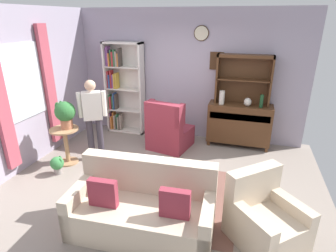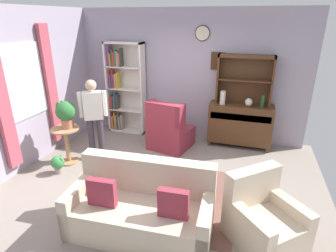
{
  "view_description": "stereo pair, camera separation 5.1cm",
  "coord_description": "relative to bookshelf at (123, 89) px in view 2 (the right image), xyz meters",
  "views": [
    {
      "loc": [
        1.29,
        -3.83,
        2.61
      ],
      "look_at": [
        0.1,
        0.2,
        0.95
      ],
      "focal_mm": 29.69,
      "sensor_mm": 36.0,
      "label": 1
    },
    {
      "loc": [
        1.34,
        -3.82,
        2.61
      ],
      "look_at": [
        0.1,
        0.2,
        0.95
      ],
      "focal_mm": 29.69,
      "sensor_mm": 36.0,
      "label": 2
    }
  ],
  "objects": [
    {
      "name": "person_reading",
      "position": [
        0.1,
        -1.48,
        -0.12
      ],
      "size": [
        0.49,
        0.34,
        1.56
      ],
      "color": "#38333D",
      "rests_on": "ground_plane"
    },
    {
      "name": "bookshelf",
      "position": [
        0.0,
        0.0,
        0.0
      ],
      "size": [
        0.9,
        0.3,
        2.1
      ],
      "color": "silver",
      "rests_on": "ground_plane"
    },
    {
      "name": "sideboard",
      "position": [
        2.72,
        -0.08,
        -0.52
      ],
      "size": [
        1.3,
        0.45,
        0.92
      ],
      "color": "#4C2D19",
      "rests_on": "ground_plane"
    },
    {
      "name": "bottle_wine",
      "position": [
        3.11,
        -0.17,
        0.02
      ],
      "size": [
        0.07,
        0.07,
        0.26
      ],
      "primitive_type": "cylinder",
      "color": "#194223",
      "rests_on": "sideboard"
    },
    {
      "name": "wall_back",
      "position": [
        1.54,
        0.19,
        0.38
      ],
      "size": [
        5.0,
        0.09,
        2.8
      ],
      "color": "#A399AD",
      "rests_on": "ground_plane"
    },
    {
      "name": "couch_floral",
      "position": [
        1.7,
        -3.06,
        -0.72
      ],
      "size": [
        1.84,
        0.95,
        0.9
      ],
      "color": "beige",
      "rests_on": "ground_plane"
    },
    {
      "name": "armchair_floral",
      "position": [
        3.19,
        -2.82,
        -0.74
      ],
      "size": [
        1.08,
        1.08,
        0.88
      ],
      "color": "beige",
      "rests_on": "ground_plane"
    },
    {
      "name": "potted_plant_small",
      "position": [
        -0.26,
        -2.2,
        -0.84
      ],
      "size": [
        0.23,
        0.23,
        0.32
      ],
      "color": "gray",
      "rests_on": "ground_plane"
    },
    {
      "name": "ground_plane",
      "position": [
        1.54,
        -1.94,
        -1.04
      ],
      "size": [
        5.4,
        4.6,
        0.02
      ],
      "primitive_type": "cube",
      "color": "gray"
    },
    {
      "name": "vase_round",
      "position": [
        2.85,
        -0.15,
        -0.02
      ],
      "size": [
        0.15,
        0.15,
        0.17
      ],
      "primitive_type": "ellipsoid",
      "color": "beige",
      "rests_on": "sideboard"
    },
    {
      "name": "wall_left",
      "position": [
        -0.98,
        -1.94,
        0.37
      ],
      "size": [
        0.16,
        4.2,
        2.8
      ],
      "color": "#A399AD",
      "rests_on": "ground_plane"
    },
    {
      "name": "potted_plant_large",
      "position": [
        -0.3,
        -1.76,
        -0.03
      ],
      "size": [
        0.37,
        0.37,
        0.5
      ],
      "color": "#AD6B4C",
      "rests_on": "plant_stand"
    },
    {
      "name": "plant_stand",
      "position": [
        -0.33,
        -1.8,
        -0.6
      ],
      "size": [
        0.52,
        0.52,
        0.7
      ],
      "color": "#A87F56",
      "rests_on": "ground_plane"
    },
    {
      "name": "coffee_table",
      "position": [
        1.9,
        -2.09,
        -0.67
      ],
      "size": [
        0.8,
        0.5,
        0.42
      ],
      "color": "#4C2D19",
      "rests_on": "ground_plane"
    },
    {
      "name": "wingback_chair",
      "position": [
        1.33,
        -0.65,
        -0.64
      ],
      "size": [
        0.93,
        0.94,
        1.05
      ],
      "color": "maroon",
      "rests_on": "ground_plane"
    },
    {
      "name": "sideboard_hutch",
      "position": [
        2.72,
        0.02,
        0.53
      ],
      "size": [
        1.1,
        0.26,
        1.0
      ],
      "color": "#4C2D19",
      "rests_on": "sideboard"
    },
    {
      "name": "book_stack",
      "position": [
        1.91,
        -2.06,
        -0.58
      ],
      "size": [
        0.23,
        0.12,
        0.06
      ],
      "color": "#CC7233",
      "rests_on": "coffee_table"
    },
    {
      "name": "vase_tall",
      "position": [
        2.33,
        -0.17,
        0.03
      ],
      "size": [
        0.11,
        0.11,
        0.28
      ],
      "primitive_type": "cylinder",
      "color": "beige",
      "rests_on": "sideboard"
    },
    {
      "name": "area_rug",
      "position": [
        1.74,
        -2.24,
        -1.02
      ],
      "size": [
        2.24,
        1.86,
        0.01
      ],
      "primitive_type": "cube",
      "color": "brown",
      "rests_on": "ground_plane"
    }
  ]
}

